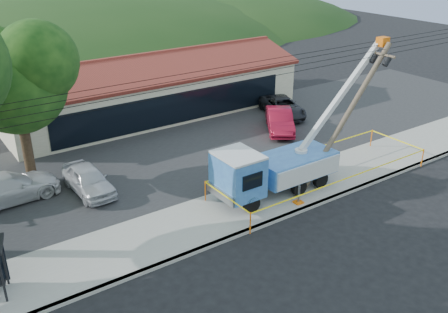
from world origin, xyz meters
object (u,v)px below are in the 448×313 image
Objects in this scene: utility_truck at (273,167)px; car_white at (9,203)px; car_red at (279,132)px; car_dark at (282,117)px; leaning_pole at (351,108)px; car_silver at (90,193)px.

utility_truck reaches higher than car_white.
car_white reaches higher than car_red.
car_white is at bearing -155.77° from car_dark.
utility_truck reaches higher than leaning_pole.
leaning_pole reaches higher than car_dark.
leaning_pole reaches higher than car_silver.
car_silver is 14.30m from car_red.
leaning_pole is at bearing -67.48° from car_red.
car_white is (-3.82, 1.35, 0.00)m from car_silver.
utility_truck is 2.05× the size of car_white.
car_dark is (8.55, 9.13, -1.63)m from utility_truck.
leaning_pole is 1.38× the size of car_white.
car_dark is at bearing 68.90° from leaning_pole.
utility_truck reaches higher than car_dark.
car_white is at bearing 149.27° from utility_truck.
leaning_pole is at bearing -119.32° from car_white.
car_red is at bearing -95.13° from car_white.
car_silver is at bearing -149.86° from car_dark.
car_silver is 4.05m from car_white.
utility_truck is at bearing -114.86° from car_dark.
car_silver reaches higher than car_dark.
car_white reaches higher than car_dark.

